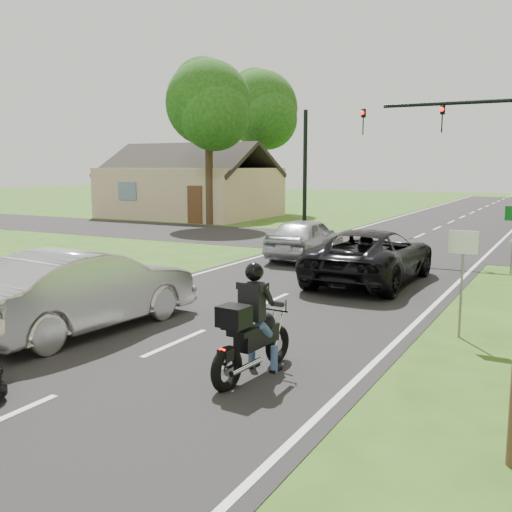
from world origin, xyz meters
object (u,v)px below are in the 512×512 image
at_px(silver_sedan, 84,290).
at_px(silver_suv, 306,238).
at_px(motorcycle_rider, 251,332).
at_px(dark_suv, 371,256).
at_px(sign_white, 463,258).
at_px(traffic_signal, 479,144).

distance_m(silver_sedan, silver_suv, 10.95).
xyz_separation_m(motorcycle_rider, silver_suv, (-4.16, 11.76, 0.02)).
bearing_deg(silver_suv, dark_suv, 135.32).
xyz_separation_m(motorcycle_rider, sign_white, (2.55, 3.89, 0.86)).
xyz_separation_m(silver_sedan, traffic_signal, (5.52, 14.10, 3.29)).
bearing_deg(silver_sedan, dark_suv, -109.77).
relative_size(motorcycle_rider, silver_suv, 0.50).
bearing_deg(motorcycle_rider, traffic_signal, 90.09).
height_order(motorcycle_rider, silver_suv, motorcycle_rider).
bearing_deg(dark_suv, sign_white, 125.53).
bearing_deg(silver_sedan, traffic_signal, -106.04).
distance_m(motorcycle_rider, dark_suv, 8.57).
bearing_deg(silver_sedan, motorcycle_rider, 174.80).
height_order(dark_suv, silver_sedan, silver_sedan).
xyz_separation_m(silver_suv, sign_white, (6.71, -7.87, 0.84)).
xyz_separation_m(motorcycle_rider, dark_suv, (-0.71, 8.55, 0.05)).
bearing_deg(motorcycle_rider, silver_sedan, 174.08).
relative_size(motorcycle_rider, silver_sedan, 0.43).
height_order(silver_sedan, sign_white, sign_white).
distance_m(motorcycle_rider, traffic_signal, 15.33).
relative_size(dark_suv, traffic_signal, 0.87).
relative_size(silver_suv, traffic_signal, 0.69).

